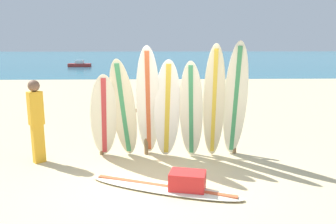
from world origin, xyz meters
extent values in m
plane|color=#D3BC8C|center=(0.00, 0.00, 0.00)|extent=(120.00, 120.00, 0.00)
cube|color=teal|center=(0.00, 58.00, 0.00)|extent=(120.00, 80.00, 0.01)
cylinder|color=olive|center=(-1.24, 1.73, 0.59)|extent=(0.09, 0.09, 1.18)
cylinder|color=olive|center=(-0.23, 1.73, 0.59)|extent=(0.09, 0.09, 1.18)
cylinder|color=olive|center=(0.79, 1.73, 0.59)|extent=(0.09, 0.09, 1.18)
cylinder|color=olive|center=(1.81, 1.73, 0.59)|extent=(0.09, 0.09, 1.18)
cylinder|color=olive|center=(0.28, 1.73, 1.03)|extent=(3.15, 0.08, 0.08)
ellipsoid|color=silver|center=(-1.11, 1.38, 0.96)|extent=(0.71, 0.91, 1.92)
cube|color=#B73338|center=(-1.11, 1.38, 0.96)|extent=(0.25, 0.77, 1.77)
ellipsoid|color=beige|center=(-0.68, 1.36, 1.11)|extent=(0.68, 0.97, 2.22)
cube|color=#388C59|center=(-0.68, 1.36, 1.11)|extent=(0.24, 0.83, 2.05)
ellipsoid|color=white|center=(-0.16, 1.34, 1.24)|extent=(0.51, 1.12, 2.48)
cube|color=#CC5933|center=(-0.16, 1.34, 1.24)|extent=(0.09, 1.05, 2.28)
ellipsoid|color=white|center=(0.24, 1.35, 1.10)|extent=(0.61, 0.69, 2.20)
cube|color=gold|center=(0.24, 1.35, 1.10)|extent=(0.15, 0.62, 2.03)
ellipsoid|color=silver|center=(0.75, 1.31, 1.09)|extent=(0.61, 0.75, 2.17)
cube|color=#388C59|center=(0.75, 1.31, 1.09)|extent=(0.20, 0.64, 2.00)
ellipsoid|color=beige|center=(1.23, 1.29, 1.26)|extent=(0.55, 0.84, 2.51)
cube|color=gold|center=(1.23, 1.29, 1.26)|extent=(0.17, 0.75, 2.32)
ellipsoid|color=white|center=(1.70, 1.37, 1.28)|extent=(0.56, 0.85, 2.56)
cube|color=#388C59|center=(1.70, 1.37, 1.28)|extent=(0.15, 0.77, 2.36)
ellipsoid|color=silver|center=(0.13, -0.18, 0.04)|extent=(2.78, 1.51, 0.07)
cube|color=#CC5933|center=(0.13, -0.18, 0.04)|extent=(2.41, 1.04, 0.08)
cube|color=gold|center=(-2.50, 1.28, 0.41)|extent=(0.28, 0.27, 0.83)
cube|color=gold|center=(-2.50, 1.28, 1.18)|extent=(0.33, 0.32, 0.70)
sphere|color=brown|center=(-2.50, 1.28, 1.65)|extent=(0.24, 0.24, 0.24)
cube|color=#B22D28|center=(-8.19, 30.85, 0.18)|extent=(2.39, 0.78, 0.35)
cube|color=silver|center=(-8.19, 30.85, 0.54)|extent=(0.87, 0.53, 0.36)
cube|color=red|center=(0.53, -0.30, 0.18)|extent=(0.68, 0.53, 0.36)
camera|label=1|loc=(0.02, -5.66, 2.50)|focal=36.02mm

